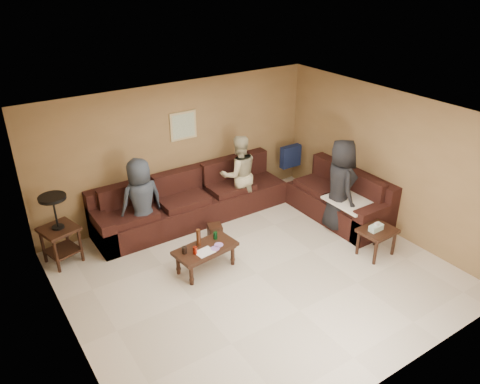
{
  "coord_description": "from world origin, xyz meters",
  "views": [
    {
      "loc": [
        -3.51,
        -4.81,
        4.43
      ],
      "look_at": [
        0.25,
        0.85,
        1.0
      ],
      "focal_mm": 35.0,
      "sensor_mm": 36.0,
      "label": 1
    }
  ],
  "objects": [
    {
      "name": "side_table_right",
      "position": [
        1.93,
        -0.65,
        0.41
      ],
      "size": [
        0.6,
        0.5,
        0.62
      ],
      "rotation": [
        0.0,
        0.0,
        0.05
      ],
      "color": "black",
      "rests_on": "ground"
    },
    {
      "name": "wall_art",
      "position": [
        0.1,
        2.48,
        1.7
      ],
      "size": [
        0.52,
        0.04,
        0.52
      ],
      "color": "tan",
      "rests_on": "ground"
    },
    {
      "name": "sectional_sofa",
      "position": [
        0.81,
        1.52,
        0.33
      ],
      "size": [
        4.65,
        2.9,
        0.97
      ],
      "color": "black",
      "rests_on": "ground"
    },
    {
      "name": "room",
      "position": [
        0.0,
        0.0,
        1.66
      ],
      "size": [
        5.6,
        5.5,
        2.5
      ],
      "color": "beige",
      "rests_on": "ground"
    },
    {
      "name": "coffee_table",
      "position": [
        -0.6,
        0.55,
        0.35
      ],
      "size": [
        1.03,
        0.6,
        0.69
      ],
      "rotation": [
        0.0,
        0.0,
        0.12
      ],
      "color": "black",
      "rests_on": "ground"
    },
    {
      "name": "end_table_left",
      "position": [
        -2.41,
        2.0,
        0.62
      ],
      "size": [
        0.64,
        0.64,
        1.19
      ],
      "rotation": [
        0.0,
        0.0,
        0.26
      ],
      "color": "black",
      "rests_on": "ground"
    },
    {
      "name": "waste_bin",
      "position": [
        -0.03,
        1.21,
        0.14
      ],
      "size": [
        0.3,
        0.3,
        0.28
      ],
      "primitive_type": "cube",
      "rotation": [
        0.0,
        0.0,
        -0.33
      ],
      "color": "black",
      "rests_on": "ground"
    },
    {
      "name": "person_right",
      "position": [
        2.04,
        0.36,
        0.84
      ],
      "size": [
        0.79,
        0.96,
        1.68
      ],
      "primitive_type": "imported",
      "rotation": [
        0.0,
        0.0,
        1.21
      ],
      "color": "black",
      "rests_on": "ground"
    },
    {
      "name": "person_middle",
      "position": [
        0.9,
        1.87,
        0.77
      ],
      "size": [
        0.84,
        0.72,
        1.53
      ],
      "primitive_type": "imported",
      "rotation": [
        0.0,
        0.0,
        2.94
      ],
      "color": "tan",
      "rests_on": "ground"
    },
    {
      "name": "person_left",
      "position": [
        -1.06,
        1.85,
        0.76
      ],
      "size": [
        0.77,
        0.52,
        1.53
      ],
      "primitive_type": "imported",
      "rotation": [
        0.0,
        0.0,
        3.19
      ],
      "color": "#2B323C",
      "rests_on": "ground"
    }
  ]
}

